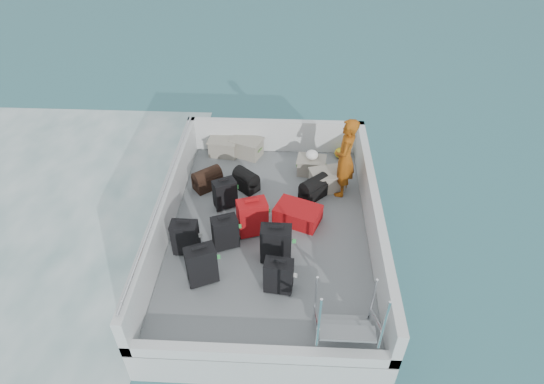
{
  "coord_description": "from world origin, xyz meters",
  "views": [
    {
      "loc": [
        0.32,
        -5.62,
        6.05
      ],
      "look_at": [
        0.02,
        0.53,
        1.0
      ],
      "focal_mm": 30.0,
      "sensor_mm": 36.0,
      "label": 1
    }
  ],
  "objects_px": {
    "passenger": "(345,158)",
    "suitcase_5": "(252,218)",
    "suitcase_0": "(202,265)",
    "suitcase_1": "(185,238)",
    "suitcase_8": "(298,214)",
    "crate_0": "(224,147)",
    "crate_3": "(327,181)",
    "suitcase_4": "(225,233)",
    "suitcase_7": "(276,244)",
    "crate_1": "(247,148)",
    "suitcase_6": "(279,276)",
    "suitcase_2": "(225,194)",
    "crate_2": "(311,166)"
  },
  "relations": [
    {
      "from": "suitcase_0",
      "to": "suitcase_7",
      "type": "xyz_separation_m",
      "value": [
        1.08,
        0.5,
        -0.01
      ]
    },
    {
      "from": "suitcase_8",
      "to": "suitcase_6",
      "type": "bearing_deg",
      "value": -168.07
    },
    {
      "from": "suitcase_1",
      "to": "passenger",
      "type": "height_order",
      "value": "passenger"
    },
    {
      "from": "passenger",
      "to": "crate_1",
      "type": "bearing_deg",
      "value": -107.57
    },
    {
      "from": "suitcase_6",
      "to": "crate_3",
      "type": "bearing_deg",
      "value": 78.22
    },
    {
      "from": "suitcase_1",
      "to": "suitcase_5",
      "type": "bearing_deg",
      "value": 26.77
    },
    {
      "from": "crate_2",
      "to": "suitcase_8",
      "type": "bearing_deg",
      "value": -100.4
    },
    {
      "from": "suitcase_7",
      "to": "suitcase_8",
      "type": "height_order",
      "value": "suitcase_7"
    },
    {
      "from": "suitcase_1",
      "to": "suitcase_5",
      "type": "xyz_separation_m",
      "value": [
        1.02,
        0.5,
        0.02
      ]
    },
    {
      "from": "crate_1",
      "to": "passenger",
      "type": "distance_m",
      "value": 2.28
    },
    {
      "from": "suitcase_0",
      "to": "suitcase_8",
      "type": "bearing_deg",
      "value": 20.94
    },
    {
      "from": "crate_0",
      "to": "passenger",
      "type": "relative_size",
      "value": 0.36
    },
    {
      "from": "crate_1",
      "to": "suitcase_5",
      "type": "bearing_deg",
      "value": -82.3
    },
    {
      "from": "suitcase_0",
      "to": "suitcase_1",
      "type": "bearing_deg",
      "value": 97.68
    },
    {
      "from": "suitcase_4",
      "to": "suitcase_6",
      "type": "height_order",
      "value": "suitcase_4"
    },
    {
      "from": "crate_1",
      "to": "crate_2",
      "type": "relative_size",
      "value": 1.13
    },
    {
      "from": "suitcase_7",
      "to": "crate_1",
      "type": "relative_size",
      "value": 1.14
    },
    {
      "from": "crate_3",
      "to": "suitcase_0",
      "type": "bearing_deg",
      "value": -130.0
    },
    {
      "from": "suitcase_2",
      "to": "suitcase_1",
      "type": "bearing_deg",
      "value": -141.58
    },
    {
      "from": "passenger",
      "to": "suitcase_5",
      "type": "bearing_deg",
      "value": -39.93
    },
    {
      "from": "suitcase_4",
      "to": "suitcase_5",
      "type": "distance_m",
      "value": 0.54
    },
    {
      "from": "suitcase_7",
      "to": "crate_3",
      "type": "bearing_deg",
      "value": 64.91
    },
    {
      "from": "suitcase_0",
      "to": "suitcase_6",
      "type": "relative_size",
      "value": 1.18
    },
    {
      "from": "suitcase_5",
      "to": "suitcase_0",
      "type": "bearing_deg",
      "value": -139.92
    },
    {
      "from": "suitcase_8",
      "to": "crate_3",
      "type": "distance_m",
      "value": 1.08
    },
    {
      "from": "crate_0",
      "to": "suitcase_7",
      "type": "bearing_deg",
      "value": -67.29
    },
    {
      "from": "suitcase_5",
      "to": "suitcase_6",
      "type": "bearing_deg",
      "value": -86.62
    },
    {
      "from": "suitcase_4",
      "to": "suitcase_7",
      "type": "height_order",
      "value": "suitcase_7"
    },
    {
      "from": "crate_3",
      "to": "crate_1",
      "type": "bearing_deg",
      "value": 147.21
    },
    {
      "from": "suitcase_0",
      "to": "suitcase_2",
      "type": "distance_m",
      "value": 1.74
    },
    {
      "from": "suitcase_0",
      "to": "suitcase_7",
      "type": "relative_size",
      "value": 1.02
    },
    {
      "from": "crate_2",
      "to": "crate_1",
      "type": "bearing_deg",
      "value": 156.84
    },
    {
      "from": "suitcase_6",
      "to": "crate_3",
      "type": "height_order",
      "value": "suitcase_6"
    },
    {
      "from": "suitcase_7",
      "to": "crate_0",
      "type": "relative_size",
      "value": 1.2
    },
    {
      "from": "suitcase_8",
      "to": "crate_3",
      "type": "xyz_separation_m",
      "value": [
        0.55,
        0.93,
        0.03
      ]
    },
    {
      "from": "crate_3",
      "to": "suitcase_7",
      "type": "bearing_deg",
      "value": -115.69
    },
    {
      "from": "suitcase_0",
      "to": "passenger",
      "type": "distance_m",
      "value": 3.2
    },
    {
      "from": "suitcase_0",
      "to": "suitcase_4",
      "type": "relative_size",
      "value": 1.13
    },
    {
      "from": "suitcase_4",
      "to": "suitcase_8",
      "type": "distance_m",
      "value": 1.35
    },
    {
      "from": "suitcase_2",
      "to": "suitcase_7",
      "type": "xyz_separation_m",
      "value": [
        0.96,
        -1.24,
        0.05
      ]
    },
    {
      "from": "suitcase_4",
      "to": "passenger",
      "type": "distance_m",
      "value": 2.54
    },
    {
      "from": "suitcase_5",
      "to": "crate_0",
      "type": "xyz_separation_m",
      "value": [
        -0.79,
        2.3,
        -0.17
      ]
    },
    {
      "from": "suitcase_0",
      "to": "passenger",
      "type": "height_order",
      "value": "passenger"
    },
    {
      "from": "suitcase_7",
      "to": "suitcase_8",
      "type": "distance_m",
      "value": 0.99
    },
    {
      "from": "suitcase_1",
      "to": "passenger",
      "type": "distance_m",
      "value": 3.12
    },
    {
      "from": "suitcase_1",
      "to": "suitcase_4",
      "type": "height_order",
      "value": "suitcase_1"
    },
    {
      "from": "suitcase_8",
      "to": "crate_1",
      "type": "bearing_deg",
      "value": 50.64
    },
    {
      "from": "suitcase_1",
      "to": "suitcase_2",
      "type": "relative_size",
      "value": 1.09
    },
    {
      "from": "suitcase_8",
      "to": "crate_0",
      "type": "xyz_separation_m",
      "value": [
        -1.55,
        1.97,
        0.02
      ]
    },
    {
      "from": "suitcase_8",
      "to": "crate_3",
      "type": "relative_size",
      "value": 1.27
    }
  ]
}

